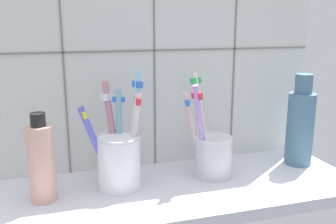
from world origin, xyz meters
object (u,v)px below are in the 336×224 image
object	(u,v)px
soap_bottle	(41,162)
ceramic_vase	(300,125)
toothbrush_cup_left	(119,156)
toothbrush_cup_right	(211,151)

from	to	relation	value
soap_bottle	ceramic_vase	bearing A→B (deg)	2.37
toothbrush_cup_left	soap_bottle	world-z (taller)	toothbrush_cup_left
ceramic_vase	soap_bottle	world-z (taller)	ceramic_vase
toothbrush_cup_left	ceramic_vase	bearing A→B (deg)	0.85
toothbrush_cup_right	ceramic_vase	size ratio (longest dim) A/B	1.02
toothbrush_cup_right	soap_bottle	world-z (taller)	toothbrush_cup_right
toothbrush_cup_right	soap_bottle	bearing A→B (deg)	-177.05
ceramic_vase	soap_bottle	size ratio (longest dim) A/B	1.26
toothbrush_cup_right	toothbrush_cup_left	bearing A→B (deg)	-179.84
ceramic_vase	soap_bottle	distance (cm)	46.90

